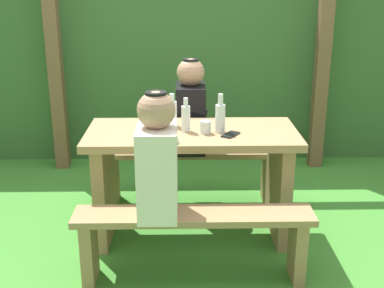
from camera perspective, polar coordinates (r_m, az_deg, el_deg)
The scene contains 14 objects.
ground_plane at distance 3.62m, azimuth -0.00°, elevation -10.18°, with size 12.00×12.00×0.00m, color #408830.
hedge_backdrop at distance 5.33m, azimuth -0.42°, elevation 9.29°, with size 6.40×1.07×1.76m, color #38612D.
pergola_post_left at distance 4.73m, azimuth -15.30°, elevation 8.61°, with size 0.12×0.12×1.95m, color brown.
pergola_post_right at distance 4.76m, azimuth 14.59°, elevation 8.73°, with size 0.12×0.12×1.95m, color brown.
picnic_table at distance 3.40m, azimuth -0.00°, elevation -2.48°, with size 1.40×0.64×0.77m.
bench_near at distance 2.99m, azimuth 0.20°, elevation -9.97°, with size 1.40×0.24×0.44m.
bench_far at distance 3.99m, azimuth -0.15°, elevation -2.35°, with size 1.40×0.24×0.44m.
person_white_shirt at distance 2.80m, azimuth -3.97°, elevation -1.74°, with size 0.25×0.35×0.72m.
person_black_coat at distance 3.85m, azimuth -0.21°, elevation 3.98°, with size 0.25×0.35×0.72m.
drinking_glass at distance 3.26m, azimuth 1.54°, elevation 1.94°, with size 0.07×0.07×0.08m, color silver.
bottle_left at distance 3.27m, azimuth 3.23°, elevation 3.11°, with size 0.07×0.07×0.26m.
bottle_right at distance 3.40m, azimuth -2.29°, elevation 3.60°, with size 0.07×0.07×0.22m.
bottle_center at distance 3.29m, azimuth -0.71°, elevation 3.04°, with size 0.06×0.06×0.22m.
cell_phone at distance 3.23m, azimuth 4.41°, elevation 1.08°, with size 0.07×0.14×0.01m, color black.
Camera 1 is at (-0.06, -3.17, 1.75)m, focal length 46.87 mm.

